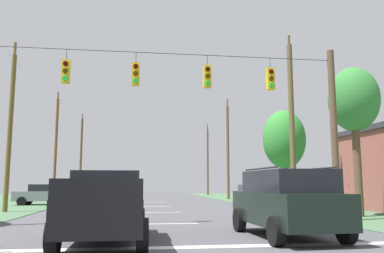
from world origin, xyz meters
name	(u,v)px	position (x,y,z in m)	size (l,w,h in m)	color
stop_bar_stripe	(186,247)	(0.00, 2.53, 0.00)	(12.57, 0.45, 0.01)	white
lane_dash_0	(167,224)	(0.00, 8.53, 0.00)	(0.15, 2.50, 0.01)	white
lane_dash_1	(159,212)	(0.00, 14.84, 0.00)	(0.15, 2.50, 0.01)	white
lane_dash_2	(154,206)	(0.00, 20.66, 0.00)	(0.15, 2.50, 0.01)	white
lane_dash_3	(150,202)	(0.00, 27.54, 0.00)	(0.15, 2.50, 0.01)	white
overhead_signal_span	(167,120)	(-0.07, 8.42, 4.17)	(14.89, 0.31, 7.44)	brown
pickup_truck	(105,206)	(-2.11, 3.76, 0.97)	(2.30, 5.41, 1.95)	black
suv_black	(286,201)	(3.22, 3.95, 1.06)	(2.36, 4.87, 2.05)	black
distant_car_crossing_white	(256,198)	(5.27, 13.93, 0.79)	(2.31, 4.44, 1.52)	silver
distant_car_oncoming	(45,194)	(-7.89, 23.55, 0.79)	(4.33, 2.07, 1.52)	slate
utility_pole_mid_right	(292,122)	(8.19, 15.66, 5.36)	(0.34, 1.76, 10.92)	brown
utility_pole_far_right	(228,149)	(7.96, 32.30, 5.08)	(0.28, 1.89, 10.24)	brown
utility_pole_near_left	(208,160)	(8.45, 46.88, 4.83)	(0.27, 1.89, 9.73)	brown
utility_pole_far_left	(10,128)	(-8.46, 16.14, 4.74)	(0.27, 1.97, 9.82)	brown
utility_pole_distant_right	(56,147)	(-8.74, 30.95, 4.96)	(0.26, 1.84, 10.20)	brown
utility_pole_distant_left	(81,155)	(-8.59, 47.23, 5.26)	(0.30, 1.90, 10.90)	brown
tree_roadside_right	(354,101)	(9.36, 10.47, 5.62)	(2.46, 2.46, 7.34)	brown
tree_roadside_left	(284,140)	(10.75, 23.79, 5.16)	(3.50, 3.50, 7.59)	brown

